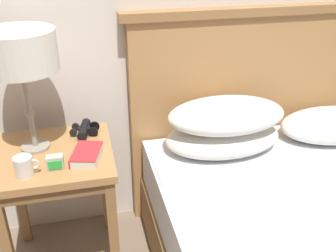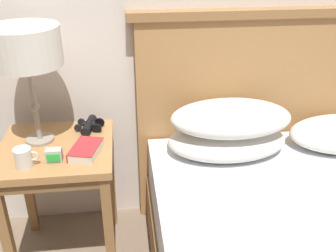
{
  "view_description": "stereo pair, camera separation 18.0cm",
  "coord_description": "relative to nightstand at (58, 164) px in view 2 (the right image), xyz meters",
  "views": [
    {
      "loc": [
        -0.38,
        -1.07,
        1.59
      ],
      "look_at": [
        -0.01,
        0.48,
        0.77
      ],
      "focal_mm": 42.0,
      "sensor_mm": 36.0,
      "label": 1
    },
    {
      "loc": [
        -0.2,
        -1.1,
        1.59
      ],
      "look_at": [
        -0.01,
        0.48,
        0.77
      ],
      "focal_mm": 42.0,
      "sensor_mm": 36.0,
      "label": 2
    }
  ],
  "objects": [
    {
      "name": "nightstand",
      "position": [
        0.0,
        0.0,
        0.0
      ],
      "size": [
        0.53,
        0.51,
        0.67
      ],
      "color": "#AD7A47",
      "rests_on": "ground_plane"
    },
    {
      "name": "table_lamp",
      "position": [
        -0.08,
        0.07,
        0.55
      ],
      "size": [
        0.31,
        0.31,
        0.55
      ],
      "color": "gray",
      "rests_on": "nightstand"
    },
    {
      "name": "book_on_nightstand",
      "position": [
        0.15,
        -0.09,
        0.12
      ],
      "size": [
        0.16,
        0.2,
        0.04
      ],
      "color": "silver",
      "rests_on": "nightstand"
    },
    {
      "name": "binoculars_pair",
      "position": [
        0.15,
        0.16,
        0.12
      ],
      "size": [
        0.15,
        0.16,
        0.05
      ],
      "color": "black",
      "rests_on": "nightstand"
    },
    {
      "name": "coffee_mug",
      "position": [
        -0.11,
        -0.16,
        0.14
      ],
      "size": [
        0.1,
        0.08,
        0.08
      ],
      "color": "silver",
      "rests_on": "nightstand"
    },
    {
      "name": "alarm_clock",
      "position": [
        0.01,
        -0.13,
        0.13
      ],
      "size": [
        0.07,
        0.05,
        0.06
      ],
      "color": "#B7B2A8",
      "rests_on": "nightstand"
    }
  ]
}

